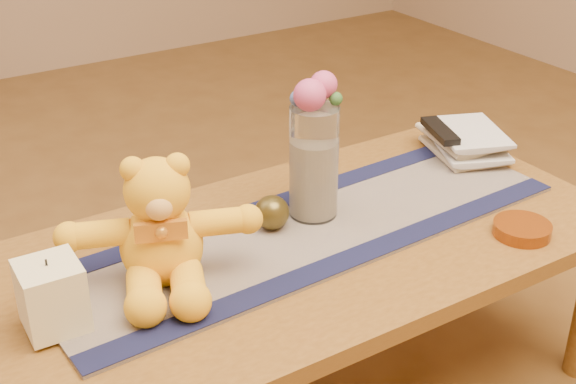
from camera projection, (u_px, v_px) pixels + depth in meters
coffee_table_top at (307, 247)px, 1.72m from camera, size 1.40×0.70×0.04m
table_leg_br at (431, 208)px, 2.35m from camera, size 0.07×0.07×0.41m
persian_runner at (311, 231)px, 1.74m from camera, size 1.21×0.40×0.01m
runner_border_near at (352, 258)px, 1.63m from camera, size 1.20×0.11×0.00m
runner_border_far at (274, 203)px, 1.84m from camera, size 1.20×0.11×0.00m
teddy_bear at (160, 221)px, 1.51m from camera, size 0.46×0.42×0.25m
pillar_candle at (52, 296)px, 1.40m from camera, size 0.11×0.11×0.13m
candle_wick at (46, 263)px, 1.37m from camera, size 0.00×0.00×0.01m
glass_vase at (314, 162)px, 1.74m from camera, size 0.11×0.11×0.26m
potpourri_fill at (314, 178)px, 1.75m from camera, size 0.09×0.09×0.18m
rose_left at (310, 95)px, 1.64m from camera, size 0.07×0.07×0.07m
rose_right at (324, 85)px, 1.67m from camera, size 0.06×0.06×0.06m
blue_flower_back at (310, 89)px, 1.69m from camera, size 0.04×0.04×0.04m
blue_flower_side at (298, 98)px, 1.67m from camera, size 0.04×0.04×0.04m
leaf_sprig at (336, 99)px, 1.67m from camera, size 0.03×0.03×0.03m
bronze_ball at (272, 212)px, 1.72m from camera, size 0.09×0.09×0.08m
book_bottom at (436, 155)px, 2.07m from camera, size 0.22×0.26×0.02m
book_lower at (439, 149)px, 2.06m from camera, size 0.24×0.27×0.02m
book_upper at (435, 142)px, 2.05m from camera, size 0.21×0.25×0.02m
book_top at (440, 136)px, 2.04m from camera, size 0.24×0.27×0.02m
tv_remote at (440, 131)px, 2.03m from camera, size 0.09×0.17×0.02m
amber_dish at (522, 229)px, 1.72m from camera, size 0.17×0.17×0.03m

